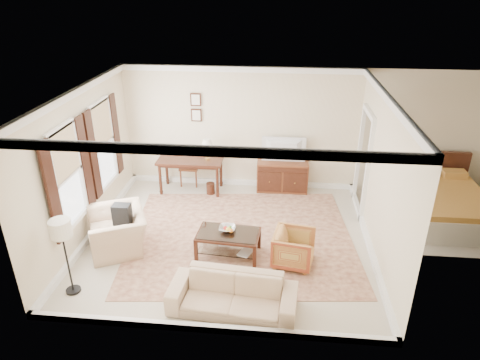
% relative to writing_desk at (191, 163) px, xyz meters
% --- Properties ---
extents(room_shell, '(5.51, 5.01, 2.91)m').
position_rel_writing_desk_xyz_m(room_shell, '(1.14, -2.02, 1.76)').
color(room_shell, beige).
rests_on(room_shell, ground).
extents(annex_bedroom, '(3.00, 2.70, 2.90)m').
position_rel_writing_desk_xyz_m(annex_bedroom, '(5.63, -0.87, -0.38)').
color(annex_bedroom, beige).
rests_on(annex_bedroom, ground).
extents(window_front, '(0.12, 1.56, 1.80)m').
position_rel_writing_desk_xyz_m(window_front, '(-1.56, -2.72, 0.83)').
color(window_front, '#CCB284').
rests_on(window_front, room_shell).
extents(window_rear, '(0.12, 1.56, 1.80)m').
position_rel_writing_desk_xyz_m(window_rear, '(-1.56, -1.12, 0.83)').
color(window_rear, '#CCB284').
rests_on(window_rear, room_shell).
extents(doorway, '(0.10, 1.12, 2.25)m').
position_rel_writing_desk_xyz_m(doorway, '(3.85, -0.52, 0.36)').
color(doorway, white).
rests_on(doorway, room_shell).
extents(rug, '(4.70, 4.14, 0.01)m').
position_rel_writing_desk_xyz_m(rug, '(1.39, -1.96, -0.71)').
color(rug, maroon).
rests_on(rug, room_shell).
extents(writing_desk, '(1.51, 0.75, 0.82)m').
position_rel_writing_desk_xyz_m(writing_desk, '(0.00, 0.00, 0.00)').
color(writing_desk, '#3D1C11').
rests_on(writing_desk, room_shell).
extents(desk_chair, '(0.53, 0.53, 1.05)m').
position_rel_writing_desk_xyz_m(desk_chair, '(-0.11, 0.35, -0.19)').
color(desk_chair, brown).
rests_on(desk_chair, room_shell).
extents(desk_lamp, '(0.32, 0.32, 0.50)m').
position_rel_writing_desk_xyz_m(desk_lamp, '(0.41, 0.00, 0.36)').
color(desk_lamp, silver).
rests_on(desk_lamp, writing_desk).
extents(framed_prints, '(0.25, 0.04, 0.68)m').
position_rel_writing_desk_xyz_m(framed_prints, '(0.10, 0.45, 1.22)').
color(framed_prints, '#3D1C11').
rests_on(framed_prints, room_shell).
extents(sideboard, '(1.20, 0.46, 0.74)m').
position_rel_writing_desk_xyz_m(sideboard, '(2.17, 0.22, -0.35)').
color(sideboard, brown).
rests_on(sideboard, room_shell).
extents(tv, '(0.97, 0.56, 0.13)m').
position_rel_writing_desk_xyz_m(tv, '(2.17, 0.20, 0.51)').
color(tv, black).
rests_on(tv, sideboard).
extents(coffee_table, '(1.18, 0.75, 0.48)m').
position_rel_writing_desk_xyz_m(coffee_table, '(1.21, -2.55, -0.35)').
color(coffee_table, '#3D1C11').
rests_on(coffee_table, room_shell).
extents(fruit_bowl, '(0.42, 0.42, 0.10)m').
position_rel_writing_desk_xyz_m(fruit_bowl, '(1.18, -2.48, -0.18)').
color(fruit_bowl, silver).
rests_on(fruit_bowl, coffee_table).
extents(book_a, '(0.28, 0.04, 0.38)m').
position_rel_writing_desk_xyz_m(book_a, '(1.02, -2.42, -0.53)').
color(book_a, brown).
rests_on(book_a, coffee_table).
extents(book_b, '(0.27, 0.14, 0.38)m').
position_rel_writing_desk_xyz_m(book_b, '(1.44, -2.68, -0.53)').
color(book_b, brown).
rests_on(book_b, coffee_table).
extents(striped_armchair, '(0.76, 0.79, 0.71)m').
position_rel_writing_desk_xyz_m(striped_armchair, '(2.40, -2.71, -0.36)').
color(striped_armchair, '#973C21').
rests_on(striped_armchair, room_shell).
extents(club_armchair, '(1.17, 1.36, 1.00)m').
position_rel_writing_desk_xyz_m(club_armchair, '(-0.88, -2.53, -0.21)').
color(club_armchair, '#CEAD8B').
rests_on(club_armchair, room_shell).
extents(backpack, '(0.33, 0.38, 0.40)m').
position_rel_writing_desk_xyz_m(backpack, '(-0.76, -2.52, 0.04)').
color(backpack, black).
rests_on(backpack, club_armchair).
extents(sofa, '(1.99, 0.75, 0.76)m').
position_rel_writing_desk_xyz_m(sofa, '(1.45, -3.99, -0.33)').
color(sofa, '#CEAD8B').
rests_on(sofa, room_shell).
extents(floor_lamp, '(0.33, 0.33, 1.35)m').
position_rel_writing_desk_xyz_m(floor_lamp, '(-1.20, -3.83, 0.39)').
color(floor_lamp, black).
rests_on(floor_lamp, room_shell).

